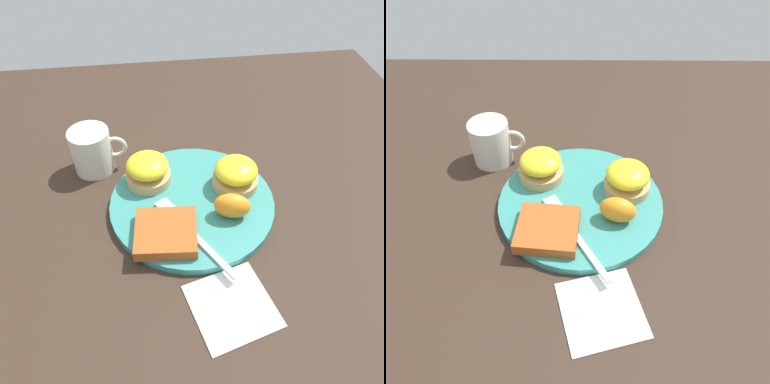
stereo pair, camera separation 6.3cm
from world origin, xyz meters
The scene contains 9 objects.
ground_plane centered at (0.00, 0.00, 0.00)m, with size 1.10×1.10×0.00m, color #38281E.
plate centered at (0.00, 0.00, 0.01)m, with size 0.28×0.28×0.01m, color teal.
sandwich_benedict_left centered at (0.08, 0.03, 0.04)m, with size 0.08×0.08×0.05m.
sandwich_benedict_right centered at (-0.07, 0.06, 0.04)m, with size 0.08×0.08×0.05m.
hashbrown_patty centered at (-0.05, -0.07, 0.02)m, with size 0.10×0.09×0.02m, color #A35221.
orange_wedge centered at (0.06, -0.04, 0.04)m, with size 0.06×0.04×0.04m, color orange.
fork centered at (-0.01, -0.07, 0.02)m, with size 0.11×0.17×0.00m.
cup centered at (-0.17, 0.12, 0.04)m, with size 0.10×0.07×0.09m.
napkin centered at (0.03, -0.20, 0.00)m, with size 0.11×0.11×0.00m, color white.
Camera 2 is at (0.00, -0.44, 0.48)m, focal length 35.00 mm.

